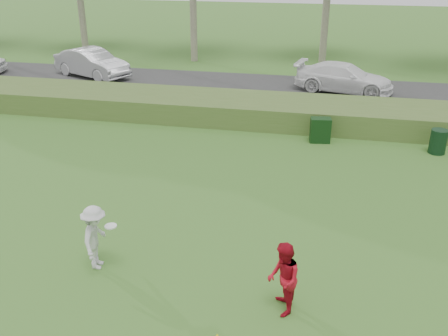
% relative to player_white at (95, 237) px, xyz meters
% --- Properties ---
extents(ground, '(120.00, 120.00, 0.00)m').
position_rel_player_white_xyz_m(ground, '(2.26, -0.85, -0.77)').
color(ground, '#316421').
rests_on(ground, ground).
extents(reed_strip, '(80.00, 3.00, 0.90)m').
position_rel_player_white_xyz_m(reed_strip, '(2.26, 11.15, -0.32)').
color(reed_strip, '#426227').
rests_on(reed_strip, ground).
extents(park_road, '(80.00, 6.00, 0.06)m').
position_rel_player_white_xyz_m(park_road, '(2.26, 16.15, -0.74)').
color(park_road, '#2D2D2D').
rests_on(park_road, ground).
extents(player_white, '(0.88, 1.06, 1.53)m').
position_rel_player_white_xyz_m(player_white, '(0.00, 0.00, 0.00)').
color(player_white, silver).
rests_on(player_white, ground).
extents(player_red, '(0.75, 0.87, 1.55)m').
position_rel_player_white_xyz_m(player_red, '(4.26, -0.66, 0.01)').
color(player_red, '#A90E1E').
rests_on(player_red, ground).
extents(utility_cabinet, '(0.80, 0.56, 0.92)m').
position_rel_player_white_xyz_m(utility_cabinet, '(4.64, 9.13, -0.31)').
color(utility_cabinet, black).
rests_on(utility_cabinet, ground).
extents(trash_bin, '(0.76, 0.76, 0.87)m').
position_rel_player_white_xyz_m(trash_bin, '(8.73, 8.87, -0.33)').
color(trash_bin, black).
rests_on(trash_bin, ground).
extents(car_mid, '(4.90, 3.38, 1.53)m').
position_rel_player_white_xyz_m(car_mid, '(-8.08, 16.60, 0.06)').
color(car_mid, silver).
rests_on(car_mid, park_road).
extents(car_right, '(5.08, 2.85, 1.39)m').
position_rel_player_white_xyz_m(car_right, '(5.51, 16.38, -0.01)').
color(car_right, white).
rests_on(car_right, park_road).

